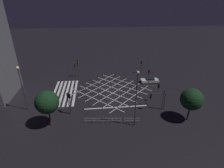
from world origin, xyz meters
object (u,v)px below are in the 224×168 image
at_px(waiting_car, 150,80).
at_px(street_lamp_west, 20,78).
at_px(traffic_light_sw_main, 75,68).
at_px(traffic_light_median_north, 149,75).
at_px(street_tree_near, 47,102).
at_px(street_lamp_east, 137,92).
at_px(street_tree_far, 192,99).
at_px(traffic_light_sw_cross, 78,65).
at_px(traffic_light_se_cross, 70,100).
at_px(traffic_light_ne_main, 161,91).
at_px(traffic_light_nw_cross, 141,64).
at_px(traffic_light_ne_cross, 157,97).
at_px(traffic_light_se_main, 68,99).

bearing_deg(waiting_car, street_lamp_west, 19.27).
bearing_deg(traffic_light_sw_main, traffic_light_median_north, 64.97).
height_order(street_lamp_west, street_tree_near, street_lamp_west).
xyz_separation_m(street_lamp_east, street_tree_far, (-0.58, 9.36, -2.18)).
distance_m(traffic_light_sw_cross, street_lamp_west, 17.42).
xyz_separation_m(traffic_light_se_cross, traffic_light_median_north, (-8.67, 16.58, 0.24)).
relative_size(traffic_light_se_cross, street_tree_near, 0.67).
xyz_separation_m(traffic_light_ne_main, street_tree_far, (4.92, 3.27, 0.93)).
bearing_deg(traffic_light_nw_cross, traffic_light_se_cross, 45.53).
relative_size(street_tree_near, street_tree_far, 1.07).
xyz_separation_m(traffic_light_sw_cross, street_lamp_east, (21.52, 10.30, 3.01)).
xyz_separation_m(traffic_light_ne_cross, traffic_light_median_north, (-8.93, 1.21, 0.59)).
height_order(traffic_light_se_main, street_tree_near, street_tree_near).
bearing_deg(traffic_light_se_main, traffic_light_ne_main, -87.15).
bearing_deg(street_tree_near, traffic_light_se_cross, 132.98).
bearing_deg(traffic_light_ne_main, waiting_car, -7.28).
relative_size(traffic_light_nw_cross, street_lamp_east, 0.39).
xyz_separation_m(traffic_light_se_main, waiting_car, (-11.15, 18.25, -2.40)).
bearing_deg(traffic_light_sw_cross, street_lamp_east, -64.41).
height_order(traffic_light_sw_main, street_lamp_west, street_lamp_west).
distance_m(traffic_light_sw_cross, waiting_car, 18.79).
distance_m(street_lamp_east, street_lamp_west, 19.93).
xyz_separation_m(traffic_light_ne_cross, traffic_light_sw_cross, (-17.48, -15.17, 0.55)).
height_order(traffic_light_median_north, street_tree_near, street_tree_near).
relative_size(traffic_light_median_north, traffic_light_ne_main, 1.09).
bearing_deg(traffic_light_ne_main, street_lamp_west, 87.35).
relative_size(traffic_light_sw_main, traffic_light_sw_cross, 0.81).
height_order(traffic_light_ne_cross, traffic_light_sw_cross, traffic_light_sw_cross).
relative_size(traffic_light_sw_cross, waiting_car, 1.04).
height_order(traffic_light_se_main, traffic_light_sw_cross, traffic_light_sw_cross).
height_order(traffic_light_sw_main, street_tree_near, street_tree_near).
height_order(traffic_light_se_main, street_lamp_east, street_lamp_east).
height_order(street_tree_near, street_tree_far, street_tree_near).
height_order(traffic_light_se_main, street_lamp_west, street_lamp_west).
bearing_deg(traffic_light_median_north, traffic_light_se_cross, 27.62).
bearing_deg(traffic_light_ne_cross, street_tree_far, 142.37).
height_order(traffic_light_se_cross, street_lamp_west, street_lamp_west).
bearing_deg(street_tree_far, traffic_light_ne_main, -146.40).
bearing_deg(traffic_light_sw_cross, street_tree_far, -46.80).
relative_size(traffic_light_se_main, street_lamp_west, 0.49).
height_order(traffic_light_se_main, waiting_car, traffic_light_se_main).
relative_size(traffic_light_median_north, waiting_car, 1.05).
relative_size(traffic_light_ne_main, street_lamp_west, 0.49).
relative_size(street_lamp_west, street_tree_far, 1.47).
height_order(traffic_light_sw_cross, street_tree_near, street_tree_near).
relative_size(traffic_light_ne_cross, waiting_car, 0.83).
relative_size(traffic_light_se_cross, traffic_light_sw_main, 1.15).
relative_size(traffic_light_ne_cross, traffic_light_se_cross, 0.85).
xyz_separation_m(traffic_light_nw_cross, traffic_light_sw_cross, (0.31, -17.01, 0.54)).
relative_size(traffic_light_se_cross, waiting_car, 0.97).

